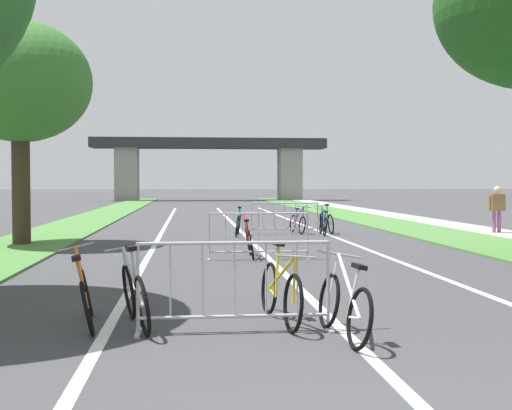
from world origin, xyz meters
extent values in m
cube|color=#477A38|center=(-6.24, 28.53, 0.03)|extent=(2.53, 69.73, 0.05)
cube|color=#477A38|center=(6.24, 28.53, 0.03)|extent=(2.53, 69.73, 0.05)
cube|color=#9E9B93|center=(8.33, 28.53, 0.04)|extent=(1.66, 69.73, 0.08)
cube|color=silver|center=(0.00, 20.17, 0.00)|extent=(0.14, 40.34, 0.01)
cube|color=silver|center=(2.74, 20.17, 0.00)|extent=(0.14, 40.34, 0.01)
cube|color=silver|center=(-2.74, 20.17, 0.00)|extent=(0.14, 40.34, 0.01)
cube|color=#2D2D30|center=(0.00, 57.63, 5.27)|extent=(21.41, 3.15, 0.91)
cube|color=gray|center=(-7.50, 57.63, 2.41)|extent=(2.05, 2.40, 4.81)
cube|color=gray|center=(7.50, 57.63, 2.41)|extent=(2.05, 2.40, 4.81)
cylinder|color=#3D2D1E|center=(-6.33, 15.73, 1.50)|extent=(0.48, 0.48, 3.00)
ellipsoid|color=#38702D|center=(-6.33, 15.73, 4.44)|extent=(3.85, 3.85, 3.27)
cylinder|color=#ADADB2|center=(-2.36, 4.99, 0.53)|extent=(0.04, 0.04, 1.05)
cube|color=#ADADB2|center=(-2.36, 4.99, 0.01)|extent=(0.06, 0.44, 0.03)
cylinder|color=#ADADB2|center=(-0.16, 4.98, 0.53)|extent=(0.04, 0.04, 1.05)
cube|color=#ADADB2|center=(-0.16, 4.98, 0.01)|extent=(0.06, 0.44, 0.03)
cylinder|color=#ADADB2|center=(-1.26, 4.98, 1.03)|extent=(2.20, 0.04, 0.04)
cylinder|color=#ADADB2|center=(-1.26, 4.98, 0.18)|extent=(2.20, 0.04, 0.04)
cylinder|color=#ADADB2|center=(-1.99, 4.99, 0.61)|extent=(0.02, 0.02, 0.87)
cylinder|color=#ADADB2|center=(-1.63, 4.98, 0.61)|extent=(0.02, 0.02, 0.87)
cylinder|color=#ADADB2|center=(-1.26, 4.98, 0.61)|extent=(0.02, 0.02, 0.87)
cylinder|color=#ADADB2|center=(-0.89, 4.98, 0.61)|extent=(0.02, 0.02, 0.87)
cylinder|color=#ADADB2|center=(-0.53, 4.98, 0.61)|extent=(0.02, 0.02, 0.87)
cylinder|color=#ADADB2|center=(-1.36, 11.88, 0.53)|extent=(0.04, 0.04, 1.05)
cube|color=#ADADB2|center=(-1.36, 11.88, 0.01)|extent=(0.07, 0.44, 0.03)
cylinder|color=#ADADB2|center=(0.84, 11.83, 0.53)|extent=(0.04, 0.04, 1.05)
cube|color=#ADADB2|center=(0.84, 11.83, 0.01)|extent=(0.07, 0.44, 0.03)
cylinder|color=#ADADB2|center=(-0.26, 11.85, 1.03)|extent=(2.20, 0.09, 0.04)
cylinder|color=#ADADB2|center=(-0.26, 11.85, 0.18)|extent=(2.20, 0.09, 0.04)
cylinder|color=#ADADB2|center=(-0.99, 11.87, 0.61)|extent=(0.02, 0.02, 0.87)
cylinder|color=#ADADB2|center=(-0.62, 11.86, 0.61)|extent=(0.02, 0.02, 0.87)
cylinder|color=#ADADB2|center=(-0.26, 11.85, 0.61)|extent=(0.02, 0.02, 0.87)
cylinder|color=#ADADB2|center=(0.11, 11.84, 0.61)|extent=(0.02, 0.02, 0.87)
cylinder|color=#ADADB2|center=(0.47, 11.83, 0.61)|extent=(0.02, 0.02, 0.87)
cylinder|color=#ADADB2|center=(0.23, 18.77, 0.53)|extent=(0.04, 0.04, 1.05)
cube|color=#ADADB2|center=(0.23, 18.77, 0.01)|extent=(0.08, 0.44, 0.03)
cylinder|color=#ADADB2|center=(2.43, 18.67, 0.53)|extent=(0.04, 0.04, 1.05)
cube|color=#ADADB2|center=(2.43, 18.67, 0.01)|extent=(0.08, 0.44, 0.03)
cylinder|color=#ADADB2|center=(1.33, 18.72, 1.03)|extent=(2.20, 0.13, 0.04)
cylinder|color=#ADADB2|center=(1.33, 18.72, 0.18)|extent=(2.20, 0.13, 0.04)
cylinder|color=#ADADB2|center=(0.60, 18.75, 0.61)|extent=(0.02, 0.02, 0.87)
cylinder|color=#ADADB2|center=(0.97, 18.74, 0.61)|extent=(0.02, 0.02, 0.87)
cylinder|color=#ADADB2|center=(1.33, 18.72, 0.61)|extent=(0.02, 0.02, 0.87)
cylinder|color=#ADADB2|center=(1.70, 18.71, 0.61)|extent=(0.02, 0.02, 0.87)
cylinder|color=#ADADB2|center=(2.06, 18.69, 0.61)|extent=(0.02, 0.02, 0.87)
torus|color=black|center=(-0.74, 5.92, 0.34)|extent=(0.19, 0.69, 0.69)
torus|color=black|center=(-0.60, 4.85, 0.34)|extent=(0.19, 0.69, 0.69)
cylinder|color=gold|center=(-0.65, 5.41, 0.61)|extent=(0.22, 1.03, 0.57)
cylinder|color=gold|center=(-0.68, 5.62, 0.62)|extent=(0.09, 0.13, 0.66)
cylinder|color=gold|center=(-0.72, 5.75, 0.32)|extent=(0.07, 0.35, 0.08)
cylinder|color=gold|center=(-0.58, 4.88, 0.61)|extent=(0.08, 0.10, 0.53)
cube|color=black|center=(-0.66, 5.66, 0.95)|extent=(0.14, 0.25, 0.06)
cylinder|color=#99999E|center=(-0.56, 4.91, 0.87)|extent=(0.48, 0.09, 0.07)
torus|color=black|center=(-2.92, 4.92, 0.31)|extent=(0.27, 0.65, 0.63)
torus|color=black|center=(-3.09, 6.00, 0.31)|extent=(0.27, 0.65, 0.63)
cylinder|color=orange|center=(-3.06, 5.43, 0.61)|extent=(0.33, 1.03, 0.63)
cylinder|color=orange|center=(-3.02, 5.22, 0.56)|extent=(0.16, 0.15, 0.59)
cylinder|color=orange|center=(-2.94, 5.10, 0.29)|extent=(0.07, 0.35, 0.07)
cylinder|color=orange|center=(-3.15, 5.96, 0.61)|extent=(0.16, 0.11, 0.60)
cube|color=black|center=(-3.07, 5.17, 0.85)|extent=(0.15, 0.25, 0.07)
cylinder|color=#99999E|center=(-3.21, 5.93, 0.91)|extent=(0.45, 0.10, 0.12)
torus|color=black|center=(-2.30, 4.84, 0.35)|extent=(0.30, 0.71, 0.70)
torus|color=black|center=(-2.54, 5.81, 0.35)|extent=(0.30, 0.71, 0.70)
cylinder|color=#B7B7BC|center=(-2.45, 5.29, 0.63)|extent=(0.35, 0.93, 0.59)
cylinder|color=#B7B7BC|center=(-2.40, 5.11, 0.64)|extent=(0.12, 0.14, 0.69)
cylinder|color=#B7B7BC|center=(-2.33, 5.00, 0.32)|extent=(0.10, 0.32, 0.08)
cylinder|color=#B7B7BC|center=(-2.57, 5.77, 0.63)|extent=(0.11, 0.11, 0.57)
cube|color=black|center=(-2.44, 5.06, 0.98)|extent=(0.16, 0.26, 0.06)
cylinder|color=#99999E|center=(-2.60, 5.74, 0.91)|extent=(0.45, 0.14, 0.09)
torus|color=black|center=(2.51, 17.84, 0.30)|extent=(0.15, 0.61, 0.61)
torus|color=black|center=(2.58, 18.83, 0.30)|extent=(0.15, 0.61, 0.61)
cylinder|color=#1E389E|center=(2.57, 18.31, 0.56)|extent=(0.17, 0.96, 0.55)
cylinder|color=#1E389E|center=(2.55, 18.12, 0.51)|extent=(0.10, 0.12, 0.52)
cylinder|color=#1E389E|center=(2.52, 18.00, 0.28)|extent=(0.05, 0.32, 0.07)
cylinder|color=#1E389E|center=(2.61, 18.81, 0.56)|extent=(0.09, 0.10, 0.52)
cube|color=black|center=(2.57, 18.09, 0.77)|extent=(0.12, 0.25, 0.06)
cylinder|color=#99999E|center=(2.63, 18.78, 0.81)|extent=(0.55, 0.07, 0.08)
torus|color=black|center=(-0.04, 4.03, 0.33)|extent=(0.22, 0.67, 0.65)
torus|color=black|center=(-0.13, 5.06, 0.33)|extent=(0.22, 0.67, 0.65)
cylinder|color=silver|center=(-0.03, 4.53, 0.60)|extent=(0.05, 1.01, 0.59)
cylinder|color=silver|center=(-0.03, 4.33, 0.55)|extent=(0.15, 0.11, 0.56)
cylinder|color=silver|center=(-0.06, 4.20, 0.30)|extent=(0.07, 0.34, 0.08)
cylinder|color=silver|center=(-0.08, 5.04, 0.60)|extent=(0.14, 0.08, 0.56)
cube|color=black|center=(0.03, 4.30, 0.83)|extent=(0.13, 0.25, 0.07)
cylinder|color=#99999E|center=(-0.03, 5.02, 0.88)|extent=(0.54, 0.08, 0.12)
torus|color=black|center=(2.87, 18.68, 0.33)|extent=(0.15, 0.67, 0.66)
torus|color=black|center=(2.81, 19.70, 0.33)|extent=(0.15, 0.67, 0.66)
cylinder|color=#1E7238|center=(2.81, 19.16, 0.62)|extent=(0.16, 1.00, 0.61)
cylinder|color=#1E7238|center=(2.83, 18.97, 0.62)|extent=(0.11, 0.13, 0.68)
cylinder|color=#1E7238|center=(2.86, 18.84, 0.31)|extent=(0.04, 0.33, 0.08)
cylinder|color=#1E7238|center=(2.78, 19.68, 0.62)|extent=(0.10, 0.10, 0.58)
cube|color=black|center=(2.79, 18.93, 0.96)|extent=(0.12, 0.25, 0.06)
cylinder|color=#99999E|center=(2.76, 19.65, 0.91)|extent=(0.53, 0.06, 0.08)
torus|color=black|center=(-0.43, 11.80, 0.34)|extent=(0.16, 0.69, 0.68)
torus|color=black|center=(-0.41, 12.80, 0.34)|extent=(0.16, 0.69, 0.68)
cylinder|color=red|center=(-0.47, 12.27, 0.66)|extent=(0.12, 0.98, 0.67)
cylinder|color=red|center=(-0.46, 12.08, 0.58)|extent=(0.14, 0.12, 0.58)
cylinder|color=red|center=(-0.42, 11.96, 0.32)|extent=(0.04, 0.33, 0.08)
cylinder|color=red|center=(-0.46, 12.77, 0.66)|extent=(0.15, 0.09, 0.64)
cube|color=black|center=(-0.51, 12.05, 0.86)|extent=(0.11, 0.24, 0.07)
cylinder|color=#99999E|center=(-0.51, 12.75, 0.98)|extent=(0.51, 0.04, 0.11)
torus|color=black|center=(-0.30, 17.81, 0.34)|extent=(0.21, 0.69, 0.68)
torus|color=black|center=(-0.17, 18.79, 0.34)|extent=(0.21, 0.69, 0.68)
cylinder|color=#197A7F|center=(-0.21, 18.27, 0.65)|extent=(0.24, 0.95, 0.66)
cylinder|color=#197A7F|center=(-0.24, 18.08, 0.60)|extent=(0.11, 0.13, 0.63)
cylinder|color=#197A7F|center=(-0.29, 17.96, 0.31)|extent=(0.07, 0.32, 0.08)
cylinder|color=#197A7F|center=(-0.14, 18.76, 0.65)|extent=(0.11, 0.10, 0.63)
cube|color=black|center=(-0.21, 18.04, 0.92)|extent=(0.14, 0.25, 0.06)
cylinder|color=#99999E|center=(-0.11, 18.73, 0.97)|extent=(0.50, 0.09, 0.08)
torus|color=black|center=(1.74, 19.56, 0.30)|extent=(0.22, 0.62, 0.61)
torus|color=black|center=(1.90, 18.62, 0.30)|extent=(0.22, 0.62, 0.61)
cylinder|color=#662884|center=(1.86, 19.12, 0.61)|extent=(0.28, 0.91, 0.64)
cylinder|color=#662884|center=(1.82, 19.29, 0.54)|extent=(0.11, 0.13, 0.57)
cylinder|color=#662884|center=(1.76, 19.40, 0.28)|extent=(0.07, 0.31, 0.07)
cylinder|color=#662884|center=(1.94, 18.65, 0.61)|extent=(0.12, 0.11, 0.61)
cube|color=black|center=(1.85, 19.33, 0.82)|extent=(0.14, 0.25, 0.06)
cylinder|color=#99999E|center=(1.97, 18.68, 0.91)|extent=(0.52, 0.12, 0.10)
cylinder|color=#994C8C|center=(8.08, 17.76, 0.39)|extent=(0.11, 0.11, 0.79)
cylinder|color=#994C8C|center=(8.25, 17.75, 0.39)|extent=(0.11, 0.11, 0.79)
cube|color=olive|center=(8.17, 17.75, 1.07)|extent=(0.44, 0.28, 0.56)
cylinder|color=olive|center=(7.93, 17.76, 1.04)|extent=(0.09, 0.09, 0.50)
cylinder|color=olive|center=(8.41, 17.74, 1.04)|extent=(0.09, 0.09, 0.50)
sphere|color=beige|center=(8.17, 17.75, 1.48)|extent=(0.21, 0.21, 0.21)
camera|label=1|loc=(-1.76, -2.44, 1.73)|focal=45.57mm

